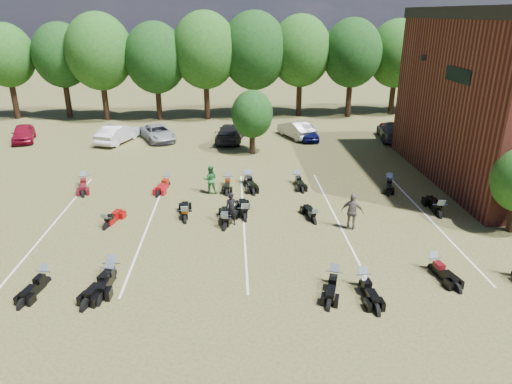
{
  "coord_description": "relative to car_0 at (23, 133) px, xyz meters",
  "views": [
    {
      "loc": [
        -3.45,
        -19.16,
        10.32
      ],
      "look_at": [
        -2.28,
        4.0,
        1.2
      ],
      "focal_mm": 32.0,
      "sensor_mm": 36.0,
      "label": 1
    }
  ],
  "objects": [
    {
      "name": "car_1",
      "position": [
        8.19,
        -0.76,
        0.07
      ],
      "size": [
        3.1,
        4.98,
        1.55
      ],
      "primitive_type": "imported",
      "rotation": [
        0.0,
        0.0,
        2.81
      ],
      "color": "silver",
      "rests_on": "ground"
    },
    {
      "name": "motorcycle_3",
      "position": [
        21.99,
        -23.43,
        -0.71
      ],
      "size": [
        1.36,
        2.34,
        1.24
      ],
      "primitive_type": null,
      "rotation": [
        0.0,
        0.0,
        -0.31
      ],
      "color": "black",
      "rests_on": "ground"
    },
    {
      "name": "car_0",
      "position": [
        0.0,
        0.0,
        0.0
      ],
      "size": [
        2.81,
        4.46,
        1.42
      ],
      "primitive_type": "imported",
      "rotation": [
        0.0,
        0.0,
        0.3
      ],
      "color": "maroon",
      "rests_on": "ground"
    },
    {
      "name": "motorcycle_4",
      "position": [
        23.12,
        -23.72,
        -0.71
      ],
      "size": [
        0.83,
        2.31,
        1.27
      ],
      "primitive_type": null,
      "rotation": [
        0.0,
        0.0,
        0.05
      ],
      "color": "black",
      "rests_on": "ground"
    },
    {
      "name": "person_green",
      "position": [
        16.58,
        -13.0,
        0.18
      ],
      "size": [
        0.87,
        0.68,
        1.78
      ],
      "primitive_type": "imported",
      "rotation": [
        0.0,
        0.0,
        3.14
      ],
      "color": "#2A7134",
      "rests_on": "ground"
    },
    {
      "name": "car_6",
      "position": [
        32.37,
        -1.46,
        0.04
      ],
      "size": [
        2.7,
        5.47,
        1.49
      ],
      "primitive_type": "imported",
      "rotation": [
        0.0,
        0.0,
        -0.04
      ],
      "color": "#5E0E05",
      "rests_on": "ground"
    },
    {
      "name": "motorcycle_14",
      "position": [
        8.45,
        -11.41,
        -0.71
      ],
      "size": [
        1.35,
        2.55,
        1.36
      ],
      "primitive_type": null,
      "rotation": [
        0.0,
        0.0,
        0.25
      ],
      "color": "#4F0B16",
      "rests_on": "ground"
    },
    {
      "name": "motorcycle_16",
      "position": [
        18.93,
        -11.55,
        -0.71
      ],
      "size": [
        1.12,
        2.55,
        1.38
      ],
      "primitive_type": null,
      "rotation": [
        0.0,
        0.0,
        0.14
      ],
      "color": "black",
      "rests_on": "ground"
    },
    {
      "name": "motorcycle_1",
      "position": [
        10.25,
        -22.79,
        -0.71
      ],
      "size": [
        1.09,
        2.25,
        1.21
      ],
      "primitive_type": null,
      "rotation": [
        0.0,
        0.0,
        -0.19
      ],
      "color": "black",
      "rests_on": "ground"
    },
    {
      "name": "car_3",
      "position": [
        17.77,
        -0.88,
        0.04
      ],
      "size": [
        2.83,
        5.42,
        1.5
      ],
      "primitive_type": "imported",
      "rotation": [
        0.0,
        0.0,
        3.0
      ],
      "color": "black",
      "rests_on": "ground"
    },
    {
      "name": "motorcycle_20",
      "position": [
        27.89,
        -12.38,
        -0.71
      ],
      "size": [
        1.34,
        2.25,
        1.2
      ],
      "primitive_type": null,
      "rotation": [
        0.0,
        0.0,
        -0.33
      ],
      "color": "black",
      "rests_on": "ground"
    },
    {
      "name": "motorcycle_17",
      "position": [
        17.62,
        -11.72,
        -0.71
      ],
      "size": [
        0.79,
        2.25,
        1.24
      ],
      "primitive_type": null,
      "rotation": [
        0.0,
        0.0,
        -0.04
      ],
      "color": "black",
      "rests_on": "ground"
    },
    {
      "name": "tree_line",
      "position": [
        20.49,
        8.99,
        5.6
      ],
      "size": [
        56.0,
        6.0,
        9.79
      ],
      "color": "black",
      "rests_on": "ground"
    },
    {
      "name": "car_4",
      "position": [
        24.46,
        -0.54,
        -0.05
      ],
      "size": [
        1.77,
        3.93,
        1.31
      ],
      "primitive_type": "imported",
      "rotation": [
        0.0,
        0.0,
        0.06
      ],
      "color": "#0B0E50",
      "rests_on": "ground"
    },
    {
      "name": "motorcycle_2",
      "position": [
        12.88,
        -22.82,
        -0.71
      ],
      "size": [
        1.45,
        2.57,
        1.37
      ],
      "primitive_type": null,
      "rotation": [
        0.0,
        0.0,
        -0.29
      ],
      "color": "black",
      "rests_on": "ground"
    },
    {
      "name": "motorcycle_5",
      "position": [
        26.5,
        -22.56,
        -0.71
      ],
      "size": [
        1.12,
        2.27,
        1.21
      ],
      "primitive_type": null,
      "rotation": [
        0.0,
        0.0,
        0.2
      ],
      "color": "black",
      "rests_on": "ground"
    },
    {
      "name": "motorcycle_0",
      "position": [
        12.88,
        -22.41,
        -0.71
      ],
      "size": [
        0.87,
        2.48,
        1.36
      ],
      "primitive_type": null,
      "rotation": [
        0.0,
        0.0,
        -0.04
      ],
      "color": "black",
      "rests_on": "ground"
    },
    {
      "name": "motorcycle_19",
      "position": [
        22.1,
        -11.53,
        -0.71
      ],
      "size": [
        0.87,
        2.26,
        1.23
      ],
      "primitive_type": null,
      "rotation": [
        0.0,
        0.0,
        0.08
      ],
      "color": "black",
      "rests_on": "ground"
    },
    {
      "name": "motorcycle_10",
      "position": [
        17.5,
        -17.79,
        -0.71
      ],
      "size": [
        0.75,
        2.29,
        1.27
      ],
      "primitive_type": null,
      "rotation": [
        0.0,
        0.0,
        3.15
      ],
      "color": "black",
      "rests_on": "ground"
    },
    {
      "name": "motorcycle_9",
      "position": [
        17.52,
        -18.03,
        -0.71
      ],
      "size": [
        1.31,
        2.39,
        1.27
      ],
      "primitive_type": null,
      "rotation": [
        0.0,
        0.0,
        2.87
      ],
      "color": "black",
      "rests_on": "ground"
    },
    {
      "name": "motorcycle_12",
      "position": [
        22.19,
        -17.54,
        -0.71
      ],
      "size": [
        1.0,
        2.2,
        1.18
      ],
      "primitive_type": null,
      "rotation": [
        0.0,
        0.0,
        3.3
      ],
      "color": "black",
      "rests_on": "ground"
    },
    {
      "name": "motorcycle_13",
      "position": [
        29.11,
        -17.07,
        -0.71
      ],
      "size": [
        1.0,
        2.58,
        1.41
      ],
      "primitive_type": null,
      "rotation": [
        0.0,
        0.0,
        3.06
      ],
      "color": "black",
      "rests_on": "ground"
    },
    {
      "name": "motorcycle_7",
      "position": [
        11.41,
        -17.64,
        -0.71
      ],
      "size": [
        1.24,
        2.25,
        1.2
      ],
      "primitive_type": null,
      "rotation": [
        0.0,
        0.0,
        2.87
      ],
      "color": "maroon",
      "rests_on": "ground"
    },
    {
      "name": "motorcycle_15",
      "position": [
        13.76,
        -11.66,
        -0.71
      ],
      "size": [
        1.21,
        2.44,
        1.3
      ],
      "primitive_type": null,
      "rotation": [
        0.0,
        0.0,
        -0.21
      ],
      "color": "maroon",
      "rests_on": "ground"
    },
    {
      "name": "parking_lines",
      "position": [
        18.49,
        -17.01,
        -0.7
      ],
      "size": [
        20.1,
        14.0,
        0.01
      ],
      "color": "silver",
      "rests_on": "ground"
    },
    {
      "name": "motorcycle_18",
      "position": [
        18.8,
        -11.22,
        -0.71
      ],
      "size": [
        1.14,
        2.13,
        1.13
      ],
      "primitive_type": null,
      "rotation": [
        0.0,
        0.0,
        0.26
      ],
      "color": "black",
      "rests_on": "ground"
    },
    {
      "name": "car_2",
      "position": [
        11.51,
        -0.24,
        -0.05
      ],
      "size": [
        3.96,
        5.21,
        1.31
      ],
      "primitive_type": "imported",
      "rotation": [
        0.0,
        0.0,
        0.43
      ],
      "color": "#94969C",
      "rests_on": "ground"
    },
    {
      "name": "motorcycle_11",
      "position": [
        18.56,
        -16.97,
        -0.71
      ],
      "size": [
        0.94,
        2.54,
        1.39
      ],
      "primitive_type": null,
      "rotation": [
        0.0,
        0.0,
        3.2
      ],
      "color": "black",
      "rests_on": "ground"
    },
    {
      "name": "motorcycle_8",
      "position": [
        15.39,
        -17.04,
        -0.71
      ],
      "size": [
        0.95,
        2.4,
        1.31
      ],
      "primitive_type": null,
      "rotation": [
        0.0,
        0.0,
        3.23
      ],
      "color": "black",
      "rests_on": "ground"
    },
    {
      "name": "person_grey",
      "position": [
        23.97,
        -18.38,
        0.26
      ],
      "size": [
        1.23,
        0.88,
        1.94
      ],
      "primitive_type": "imported",
      "rotation": [
        0.0,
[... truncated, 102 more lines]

